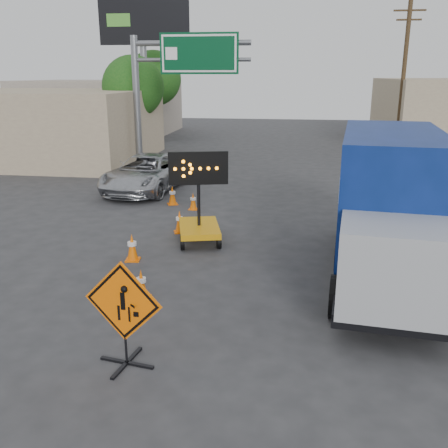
% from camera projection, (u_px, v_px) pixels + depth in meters
% --- Properties ---
extents(ground, '(100.00, 100.00, 0.00)m').
position_uv_depth(ground, '(180.00, 349.00, 9.28)').
color(ground, '#2D2D30').
rests_on(ground, ground).
extents(curb_right, '(0.40, 60.00, 0.12)m').
position_uv_depth(curb_right, '(413.00, 186.00, 22.45)').
color(curb_right, gray).
rests_on(curb_right, ground).
extents(storefront_left_near, '(14.00, 10.00, 4.00)m').
position_uv_depth(storefront_left_near, '(27.00, 125.00, 29.62)').
color(storefront_left_near, tan).
rests_on(storefront_left_near, ground).
extents(storefront_left_far, '(12.00, 10.00, 4.40)m').
position_uv_depth(storefront_left_far, '(101.00, 107.00, 42.96)').
color(storefront_left_far, '#AA9E8D').
rests_on(storefront_left_far, ground).
extents(highway_gantry, '(6.18, 0.38, 6.90)m').
position_uv_depth(highway_gantry, '(174.00, 71.00, 25.45)').
color(highway_gantry, slate).
rests_on(highway_gantry, ground).
extents(billboard, '(6.10, 0.54, 9.85)m').
position_uv_depth(billboard, '(144.00, 35.00, 32.84)').
color(billboard, slate).
rests_on(billboard, ground).
extents(utility_pole_far, '(1.80, 0.26, 9.00)m').
position_uv_depth(utility_pole_far, '(403.00, 78.00, 29.53)').
color(utility_pole_far, '#46341E').
rests_on(utility_pole_far, ground).
extents(tree_left_near, '(3.71, 3.71, 6.03)m').
position_uv_depth(tree_left_near, '(133.00, 87.00, 30.05)').
color(tree_left_near, '#46341E').
rests_on(tree_left_near, ground).
extents(tree_left_far, '(4.10, 4.10, 6.66)m').
position_uv_depth(tree_left_far, '(154.00, 78.00, 37.64)').
color(tree_left_far, '#46341E').
rests_on(tree_left_far, ground).
extents(construction_sign, '(1.44, 1.03, 1.94)m').
position_uv_depth(construction_sign, '(124.00, 312.00, 8.51)').
color(construction_sign, black).
rests_on(construction_sign, ground).
extents(arrow_board, '(1.71, 2.17, 2.76)m').
position_uv_depth(arrow_board, '(199.00, 222.00, 15.05)').
color(arrow_board, orange).
rests_on(arrow_board, ground).
extents(pickup_truck, '(3.21, 5.85, 1.55)m').
position_uv_depth(pickup_truck, '(147.00, 173.00, 21.74)').
color(pickup_truck, '#AEB0B5').
rests_on(pickup_truck, ground).
extents(box_truck, '(3.01, 7.73, 3.58)m').
position_uv_depth(box_truck, '(388.00, 214.00, 12.17)').
color(box_truck, black).
rests_on(box_truck, ground).
extents(cone_a, '(0.37, 0.37, 0.70)m').
position_uv_depth(cone_a, '(141.00, 284.00, 11.30)').
color(cone_a, '#FF6705').
rests_on(cone_a, ground).
extents(cone_b, '(0.43, 0.43, 0.76)m').
position_uv_depth(cone_b, '(132.00, 247.00, 13.60)').
color(cone_b, '#FF6705').
rests_on(cone_b, ground).
extents(cone_c, '(0.47, 0.47, 0.73)m').
position_uv_depth(cone_c, '(180.00, 221.00, 16.03)').
color(cone_c, '#FF6705').
rests_on(cone_c, ground).
extents(cone_d, '(0.34, 0.34, 0.65)m').
position_uv_depth(cone_d, '(193.00, 201.00, 18.76)').
color(cone_d, '#FF6705').
rests_on(cone_d, ground).
extents(cone_e, '(0.49, 0.49, 0.74)m').
position_uv_depth(cone_e, '(172.00, 195.00, 19.48)').
color(cone_e, '#FF6705').
rests_on(cone_e, ground).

